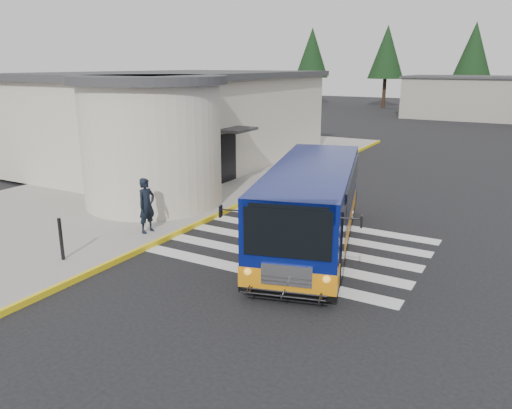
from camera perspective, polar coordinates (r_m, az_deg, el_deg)
The scene contains 9 objects.
ground at distance 15.96m, azimuth 6.85°, elevation -3.97°, with size 140.00×140.00×0.00m, color black.
sidewalk at distance 23.77m, azimuth -9.58°, elevation 2.70°, with size 10.00×34.00×0.15m, color gray.
curb_strip at distance 21.07m, azimuth 0.96°, elevation 1.25°, with size 0.12×34.00×0.16m, color yellow.
station_building at distance 26.74m, azimuth -8.99°, elevation 9.58°, with size 12.70×18.70×4.80m.
crosswalk at distance 15.46m, azimuth 3.98°, elevation -4.53°, with size 8.00×5.35×0.01m.
transit_bus at distance 14.99m, azimuth 6.31°, elevation -0.48°, with size 4.85×9.05×2.48m.
pedestrian_a at distance 16.19m, azimuth -12.39°, elevation -0.10°, with size 0.64×0.42×1.77m, color black.
pedestrian_b at distance 18.76m, azimuth -16.55°, elevation 1.39°, with size 0.74×0.58×1.52m, color black.
bollard at distance 14.66m, azimuth -21.38°, elevation -3.70°, with size 0.10×0.10×1.19m, color black.
Camera 1 is at (5.71, -13.91, 5.36)m, focal length 35.00 mm.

